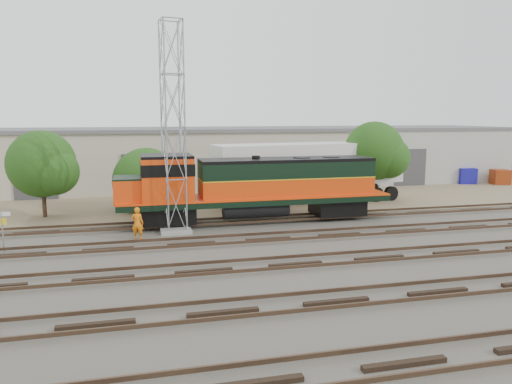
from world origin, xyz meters
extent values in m
plane|color=#47423A|center=(0.00, 0.00, 0.00)|extent=(140.00, 140.00, 0.00)
cube|color=#726047|center=(0.00, 15.00, 0.01)|extent=(80.00, 16.00, 0.02)
cube|color=black|center=(0.00, -12.00, 0.07)|extent=(80.00, 2.40, 0.14)
cube|color=#4C3828|center=(0.00, -12.75, 0.21)|extent=(80.00, 0.08, 0.14)
cube|color=#4C3828|center=(0.00, -11.25, 0.21)|extent=(80.00, 0.08, 0.14)
cube|color=black|center=(0.00, -7.50, 0.07)|extent=(80.00, 2.40, 0.14)
cube|color=#4C3828|center=(0.00, -8.25, 0.21)|extent=(80.00, 0.08, 0.14)
cube|color=#4C3828|center=(0.00, -6.75, 0.21)|extent=(80.00, 0.08, 0.14)
cube|color=black|center=(0.00, -3.00, 0.07)|extent=(80.00, 2.40, 0.14)
cube|color=#4C3828|center=(0.00, -3.75, 0.21)|extent=(80.00, 0.08, 0.14)
cube|color=#4C3828|center=(0.00, -2.25, 0.21)|extent=(80.00, 0.08, 0.14)
cube|color=black|center=(0.00, 1.50, 0.07)|extent=(80.00, 2.40, 0.14)
cube|color=#4C3828|center=(0.00, 0.75, 0.21)|extent=(80.00, 0.08, 0.14)
cube|color=#4C3828|center=(0.00, 2.25, 0.21)|extent=(80.00, 0.08, 0.14)
cube|color=black|center=(0.00, 6.00, 0.07)|extent=(80.00, 2.40, 0.14)
cube|color=#4C3828|center=(0.00, 5.25, 0.21)|extent=(80.00, 0.08, 0.14)
cube|color=#4C3828|center=(0.00, 6.75, 0.21)|extent=(80.00, 0.08, 0.14)
cube|color=#BCB29D|center=(0.00, 23.00, 2.50)|extent=(58.00, 10.00, 5.00)
cube|color=#59595B|center=(0.00, 23.00, 5.15)|extent=(58.40, 10.40, 0.30)
cube|color=#999993|center=(22.00, 17.95, 2.50)|extent=(14.00, 0.10, 5.00)
cube|color=#333335|center=(-14.00, 17.94, 1.70)|extent=(3.20, 0.12, 3.40)
cube|color=#333335|center=(-6.00, 17.94, 1.70)|extent=(3.20, 0.12, 3.40)
cube|color=#333335|center=(2.00, 17.94, 1.70)|extent=(3.20, 0.12, 3.40)
cube|color=#333335|center=(10.00, 17.94, 1.70)|extent=(3.20, 0.12, 3.40)
cube|color=#333335|center=(18.00, 17.94, 1.70)|extent=(3.20, 0.12, 3.40)
cube|color=black|center=(-4.83, 6.00, 0.76)|extent=(3.08, 2.31, 0.96)
cube|color=black|center=(5.76, 6.00, 0.76)|extent=(3.08, 2.31, 0.96)
cube|color=black|center=(0.46, 6.00, 1.41)|extent=(16.36, 2.89, 0.34)
cylinder|color=black|center=(0.46, 6.00, 0.81)|extent=(4.04, 1.06, 1.06)
cube|color=red|center=(2.39, 6.00, 2.16)|extent=(10.59, 2.50, 1.16)
cube|color=black|center=(2.39, 6.00, 3.22)|extent=(10.59, 2.50, 0.96)
cube|color=black|center=(2.39, 6.00, 3.79)|extent=(10.59, 2.50, 0.19)
cube|color=red|center=(-4.83, 6.00, 2.83)|extent=(2.89, 2.89, 2.50)
cube|color=black|center=(-4.83, 6.00, 4.16)|extent=(2.89, 2.89, 0.15)
cube|color=red|center=(-7.05, 6.00, 2.25)|extent=(1.54, 2.31, 1.35)
cube|color=gray|center=(-4.51, 4.66, 0.10)|extent=(1.69, 1.69, 0.20)
cylinder|color=gray|center=(-5.02, 5.18, 5.83)|extent=(0.08, 0.08, 11.26)
cylinder|color=gray|center=(-3.99, 5.18, 5.83)|extent=(0.08, 0.08, 11.26)
cylinder|color=gray|center=(-5.02, 4.15, 5.83)|extent=(0.08, 0.08, 11.26)
cylinder|color=gray|center=(-3.99, 4.15, 5.83)|extent=(0.08, 0.08, 11.26)
cylinder|color=gray|center=(-12.87, 2.57, 0.99)|extent=(0.06, 0.06, 1.97)
cube|color=white|center=(-12.87, 2.57, 1.84)|extent=(0.81, 0.09, 0.20)
cube|color=yellow|center=(-12.87, 2.57, 1.48)|extent=(0.40, 0.06, 0.31)
imported|color=orange|center=(-6.59, 3.49, 0.86)|extent=(0.71, 0.56, 1.72)
cube|color=silver|center=(5.88, 11.32, 2.95)|extent=(14.74, 5.03, 3.01)
cube|color=black|center=(11.49, 12.17, 0.56)|extent=(3.06, 3.15, 1.11)
cube|color=black|center=(0.54, 9.39, 0.72)|extent=(0.17, 0.17, 1.45)
cube|color=black|center=(0.21, 11.59, 0.72)|extent=(0.17, 0.17, 1.45)
cube|color=#17148F|center=(24.05, 18.04, 0.75)|extent=(1.87, 1.79, 1.50)
cube|color=maroon|center=(26.79, 16.72, 0.70)|extent=(1.79, 1.72, 1.40)
cylinder|color=#382619|center=(-12.29, 10.78, 0.97)|extent=(0.27, 0.27, 1.95)
sphere|color=#133F12|center=(-12.29, 10.78, 3.43)|extent=(4.24, 4.24, 4.24)
sphere|color=#133F12|center=(-11.44, 10.14, 3.01)|extent=(2.97, 2.97, 2.97)
cylinder|color=#382619|center=(-5.84, 11.49, 0.21)|extent=(0.31, 0.31, 0.42)
sphere|color=#133F12|center=(-5.84, 11.49, 2.01)|extent=(4.57, 4.57, 4.57)
sphere|color=#133F12|center=(-4.93, 10.80, 1.56)|extent=(3.20, 3.20, 3.20)
cylinder|color=#382619|center=(10.96, 11.40, 1.11)|extent=(0.26, 0.26, 2.23)
sphere|color=#133F12|center=(10.96, 11.40, 3.79)|extent=(4.45, 4.45, 4.45)
sphere|color=#133F12|center=(11.85, 10.73, 3.34)|extent=(3.12, 3.12, 3.12)
camera|label=1|loc=(-6.70, -22.89, 6.52)|focal=35.00mm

